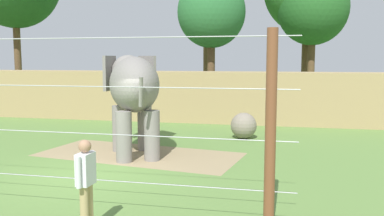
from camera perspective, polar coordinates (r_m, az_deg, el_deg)
The scene contains 9 objects.
ground_plane at distance 11.53m, azimuth -14.47°, elevation -8.86°, with size 120.00×120.00×0.00m, color #5B7F3D.
dirt_patch at distance 13.63m, azimuth -7.21°, elevation -6.28°, with size 6.41×2.88×0.01m, color #937F5B.
embankment_wall at distance 20.84m, azimuth -1.73°, elevation 1.64°, with size 36.00×1.80×2.44m, color tan.
elephant at distance 13.55m, azimuth -8.02°, elevation 2.66°, with size 2.89×3.95×3.19m.
enrichment_ball at distance 16.25m, azimuth 7.04°, elevation -2.39°, with size 1.00×1.00×1.00m, color gray.
cable_fence at distance 9.19m, azimuth -21.43°, elevation -1.52°, with size 10.76×0.20×3.59m.
zookeeper at distance 7.60m, azimuth -14.24°, elevation -9.74°, with size 0.24×0.59×1.67m.
tree_right_of_centre at distance 27.24m, azimuth 16.13°, elevation 12.87°, with size 4.31×4.31×8.41m.
tree_far_right at distance 24.43m, azimuth 2.66°, elevation 12.81°, with size 3.87×3.87×7.74m.
Camera 1 is at (5.11, -9.88, 3.05)m, focal length 39.19 mm.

